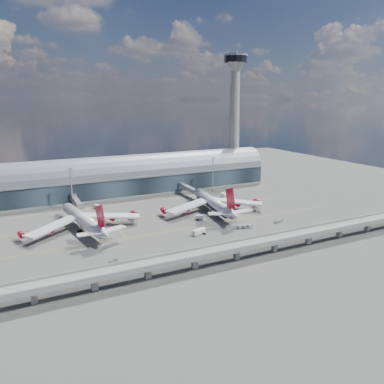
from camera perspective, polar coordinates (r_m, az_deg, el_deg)
name	(u,v)px	position (r m, az deg, el deg)	size (l,w,h in m)	color
ground	(183,222)	(208.21, -1.45, -4.65)	(500.00, 500.00, 0.00)	#474744
taxi_lines	(167,212)	(227.53, -3.79, -3.05)	(200.00, 80.12, 0.01)	gold
terminal	(138,177)	(275.75, -8.29, 2.27)	(200.00, 30.00, 28.00)	#1B262E
control_tower	(234,118)	(311.61, 6.45, 11.12)	(19.00, 19.00, 103.00)	gray
guideway	(237,248)	(161.17, 6.86, -8.41)	(220.00, 8.50, 7.20)	gray
floodlight_mast_left	(72,187)	(242.36, -17.88, 0.68)	(3.00, 0.70, 25.70)	gray
floodlight_mast_right	(213,174)	(274.30, 3.20, 2.82)	(3.00, 0.70, 25.70)	gray
airliner_left	(84,220)	(202.28, -16.20, -4.06)	(62.82, 66.10, 20.17)	white
airliner_right	(213,203)	(226.06, 3.25, -1.70)	(64.15, 67.09, 21.30)	white
jet_bridge_left	(76,201)	(242.77, -17.26, -1.31)	(4.40, 28.00, 7.25)	gray
jet_bridge_right	(189,189)	(263.16, -0.44, 0.48)	(4.40, 32.00, 7.25)	gray
service_truck_0	(103,233)	(192.46, -13.45, -6.16)	(2.89, 6.97, 2.82)	silver
service_truck_1	(199,217)	(212.48, 1.09, -3.89)	(5.00, 4.04, 2.64)	silver
service_truck_2	(199,232)	(189.64, 1.04, -6.07)	(8.01, 4.59, 2.80)	silver
service_truck_3	(233,215)	(217.88, 6.21, -3.43)	(3.40, 6.87, 3.19)	silver
service_truck_4	(224,196)	(259.82, 4.88, -0.56)	(3.05, 5.69, 3.21)	silver
service_truck_5	(97,207)	(240.98, -14.23, -2.18)	(3.84, 5.50, 2.48)	silver
cargo_train_0	(113,261)	(161.34, -11.89, -10.29)	(5.29, 3.63, 1.73)	gray
cargo_train_1	(245,227)	(200.34, 8.03, -5.26)	(8.12, 3.52, 1.78)	gray
cargo_train_2	(279,221)	(213.55, 13.09, -4.31)	(7.08, 3.40, 1.55)	gray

